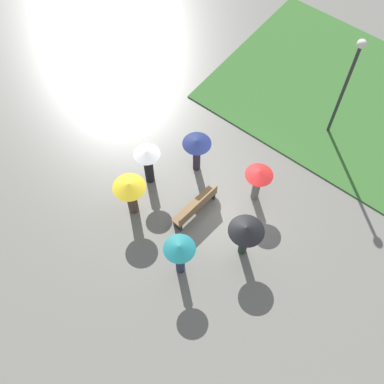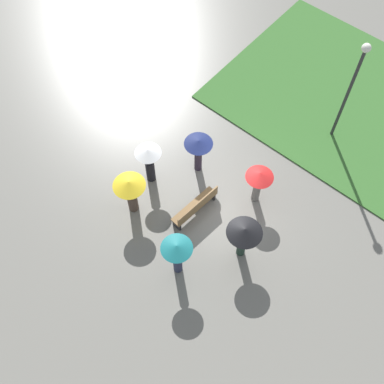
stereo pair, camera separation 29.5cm
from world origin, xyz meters
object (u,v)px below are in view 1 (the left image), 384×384
crowd_person_teal (180,253)px  crowd_person_white (148,161)px  lamp_post (348,78)px  crowd_person_red (259,177)px  crowd_person_navy (197,147)px  crowd_person_black (246,233)px  park_bench (196,207)px  crowd_person_yellow (130,191)px

crowd_person_teal → crowd_person_white: bearing=-56.0°
lamp_post → crowd_person_red: size_ratio=2.67×
crowd_person_red → lamp_post: bearing=-163.5°
crowd_person_white → crowd_person_navy: crowd_person_white is taller
lamp_post → crowd_person_teal: (8.33, -0.94, -1.63)m
crowd_person_white → crowd_person_black: crowd_person_white is taller
crowd_person_white → crowd_person_black: 4.45m
crowd_person_teal → crowd_person_black: 2.25m
crowd_person_teal → crowd_person_navy: size_ratio=1.08×
park_bench → crowd_person_navy: size_ratio=1.13×
crowd_person_navy → crowd_person_black: 3.81m
lamp_post → crowd_person_black: lamp_post is taller
crowd_person_teal → crowd_person_navy: (-3.61, -2.13, -0.04)m
lamp_post → crowd_person_white: size_ratio=2.54×
crowd_person_white → crowd_person_black: size_ratio=1.03×
lamp_post → crowd_person_navy: size_ratio=2.67×
park_bench → crowd_person_white: crowd_person_white is taller
lamp_post → crowd_person_teal: 8.53m
crowd_person_black → crowd_person_teal: bearing=59.6°
crowd_person_navy → crowd_person_yellow: 2.94m
park_bench → crowd_person_yellow: size_ratio=1.09×
park_bench → lamp_post: 7.02m
crowd_person_navy → crowd_person_black: (1.75, 3.38, 0.10)m
crowd_person_teal → crowd_person_red: bearing=-117.7°
lamp_post → crowd_person_yellow: lamp_post is taller
crowd_person_yellow → crowd_person_navy: bearing=-136.9°
crowd_person_black → crowd_person_red: bearing=-62.9°
lamp_post → crowd_person_black: size_ratio=2.60×
park_bench → crowd_person_black: (0.18, 2.18, 0.96)m
crowd_person_white → crowd_person_yellow: bearing=-176.4°
park_bench → lamp_post: lamp_post is taller
crowd_person_teal → crowd_person_yellow: (-0.75, -2.80, -0.04)m
park_bench → lamp_post: (-6.28, 1.86, 2.52)m
park_bench → crowd_person_red: 2.44m
crowd_person_teal → crowd_person_yellow: crowd_person_teal is taller
park_bench → crowd_person_yellow: bearing=-50.3°
park_bench → crowd_person_teal: size_ratio=1.04×
crowd_person_yellow → crowd_person_red: bearing=-168.4°
lamp_post → crowd_person_yellow: (7.58, -3.74, -1.66)m
lamp_post → crowd_person_black: (6.46, 0.31, -1.57)m
lamp_post → crowd_person_red: lamp_post is taller
park_bench → crowd_person_red: (-1.89, 1.28, 0.88)m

